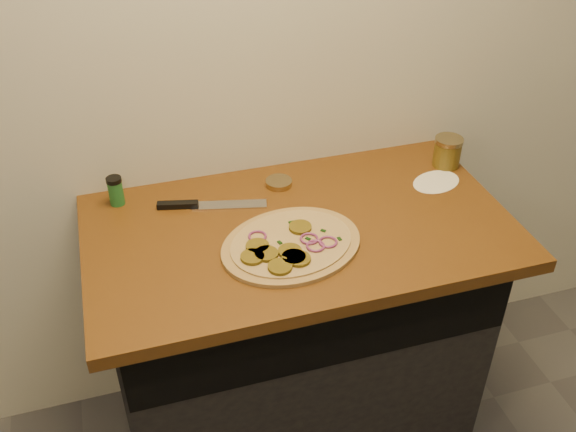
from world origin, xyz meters
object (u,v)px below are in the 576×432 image
object	(u,v)px
chefs_knife	(202,205)
salsa_jar	(447,152)
spice_shaker	(116,191)
pizza	(290,245)

from	to	relation	value
chefs_knife	salsa_jar	distance (m)	0.80
chefs_knife	spice_shaker	size ratio (longest dim) A/B	3.57
salsa_jar	pizza	bearing A→B (deg)	-156.17
salsa_jar	spice_shaker	xyz separation A→B (m)	(-1.03, 0.08, -0.00)
salsa_jar	spice_shaker	world-z (taller)	salsa_jar
pizza	spice_shaker	distance (m)	0.55
pizza	salsa_jar	world-z (taller)	salsa_jar
pizza	salsa_jar	bearing A→B (deg)	23.83
salsa_jar	spice_shaker	distance (m)	1.04
chefs_knife	spice_shaker	xyz separation A→B (m)	(-0.24, 0.09, 0.04)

